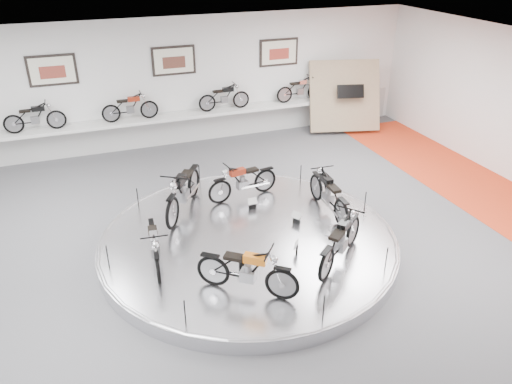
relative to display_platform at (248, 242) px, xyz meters
name	(u,v)px	position (x,y,z in m)	size (l,w,h in m)	color
floor	(253,255)	(0.00, -0.30, -0.15)	(16.00, 16.00, 0.00)	#4D4D50
ceiling	(253,68)	(0.00, -0.30, 3.85)	(16.00, 16.00, 0.00)	white
wall_back	(175,83)	(0.00, 6.70, 1.85)	(16.00, 16.00, 0.00)	white
orange_carpet_strip	(500,202)	(6.80, -0.30, -0.14)	(2.40, 12.60, 0.01)	red
dado_band	(179,127)	(0.00, 6.68, 0.40)	(15.68, 0.04, 1.10)	#BCBCBA
display_platform	(248,242)	(0.00, 0.00, 0.00)	(6.40, 6.40, 0.30)	silver
platform_rim	(248,237)	(0.00, 0.00, 0.12)	(6.40, 6.40, 0.10)	#B2B2BA
shelf	(180,116)	(0.00, 6.40, 0.85)	(11.00, 0.55, 0.10)	silver
poster_left	(52,70)	(-3.50, 6.66, 2.55)	(1.35, 0.06, 0.88)	white
poster_center	(174,61)	(0.00, 6.66, 2.55)	(1.35, 0.06, 0.88)	white
poster_right	(279,52)	(3.50, 6.66, 2.55)	(1.35, 0.06, 0.88)	white
display_panel	(345,96)	(5.60, 5.80, 1.10)	(2.40, 0.12, 2.40)	#958260
shelf_bike_a	(35,119)	(-4.20, 6.40, 1.27)	(1.22, 0.42, 0.73)	black
shelf_bike_b	(130,109)	(-1.50, 6.40, 1.27)	(1.22, 0.42, 0.73)	maroon
shelf_bike_c	(224,99)	(1.50, 6.40, 1.27)	(1.22, 0.42, 0.73)	black
shelf_bike_d	(300,91)	(4.20, 6.40, 1.27)	(1.22, 0.42, 0.73)	silver
bike_a	(329,193)	(2.10, 0.33, 0.65)	(1.70, 0.60, 1.00)	black
bike_b	(243,180)	(0.49, 1.74, 0.62)	(1.59, 0.56, 0.93)	maroon
bike_c	(183,190)	(-1.04, 1.56, 0.71)	(1.91, 0.68, 1.13)	black
bike_d	(155,246)	(-2.06, -0.34, 0.59)	(1.49, 0.53, 0.88)	silver
bike_e	(247,270)	(-0.67, -1.79, 0.63)	(1.65, 0.58, 0.97)	orange
bike_f	(341,240)	(1.37, -1.54, 0.66)	(1.72, 0.61, 1.01)	black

